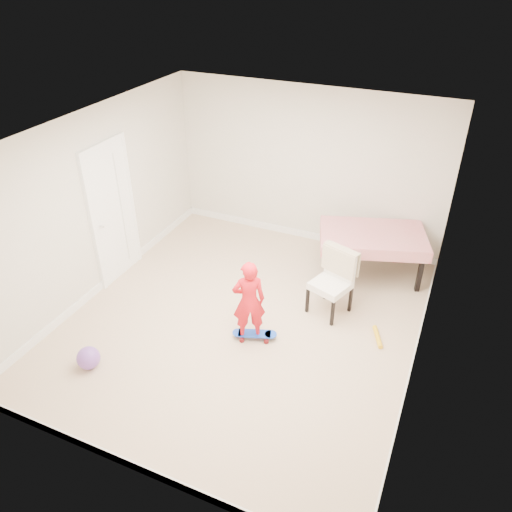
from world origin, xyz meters
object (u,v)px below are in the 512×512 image
at_px(dining_table, 371,254).
at_px(balloon, 88,358).
at_px(child, 249,303).
at_px(dining_chair, 331,283).
at_px(skateboard, 255,336).

distance_m(dining_table, balloon, 4.28).
xyz_separation_m(child, balloon, (-1.56, -1.25, -0.43)).
bearing_deg(dining_table, dining_chair, -122.33).
relative_size(child, balloon, 4.06).
bearing_deg(dining_chair, dining_table, 95.21).
bearing_deg(skateboard, dining_table, 44.89).
bearing_deg(dining_chair, balloon, -117.23).
relative_size(dining_chair, skateboard, 1.65).
xyz_separation_m(dining_chair, child, (-0.78, -0.95, 0.09)).
xyz_separation_m(dining_table, skateboard, (-1.01, -2.09, -0.32)).
height_order(dining_table, dining_chair, dining_chair).
bearing_deg(dining_table, skateboard, -133.81).
relative_size(skateboard, balloon, 2.06).
xyz_separation_m(dining_table, dining_chair, (-0.30, -1.16, 0.11)).
distance_m(dining_chair, child, 1.23).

